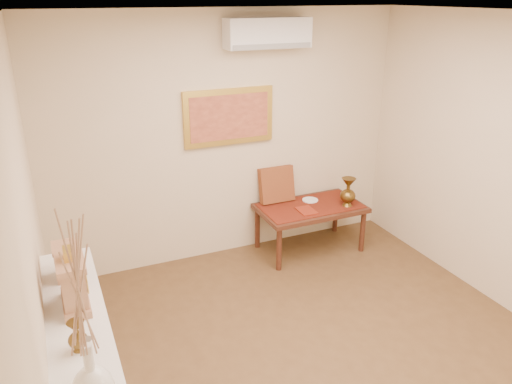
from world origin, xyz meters
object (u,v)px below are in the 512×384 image
white_vase (83,325)px  wooden_chest (66,261)px  mantel_clock (73,282)px  brass_urn_tall (348,189)px  low_table (310,211)px

white_vase → wooden_chest: 1.43m
white_vase → mantel_clock: white_vase is taller
brass_urn_tall → white_vase: bearing=-140.9°
brass_urn_tall → wooden_chest: size_ratio=1.67×
white_vase → brass_urn_tall: (3.04, 2.47, -0.74)m
wooden_chest → low_table: (2.67, 1.26, -0.62)m
white_vase → low_table: white_vase is taller
brass_urn_tall → low_table: size_ratio=0.34×
mantel_clock → brass_urn_tall: bearing=26.1°
low_table → white_vase: bearing=-135.2°
brass_urn_tall → wooden_chest: 3.27m
white_vase → wooden_chest: bearing=90.9°
white_vase → wooden_chest: size_ratio=4.27×
mantel_clock → wooden_chest: (-0.02, 0.39, -0.05)m
wooden_chest → white_vase: bearing=-89.1°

